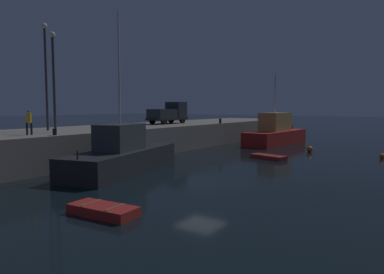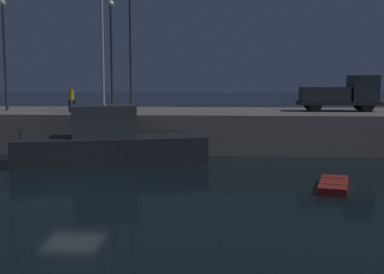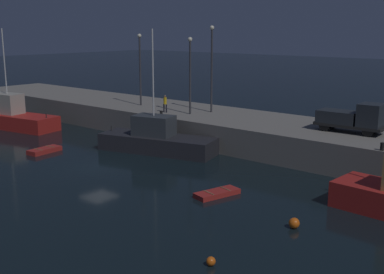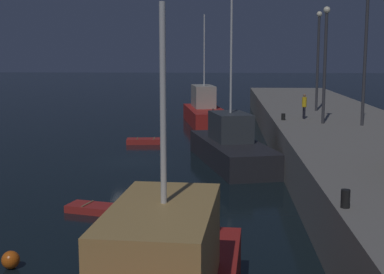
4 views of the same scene
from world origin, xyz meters
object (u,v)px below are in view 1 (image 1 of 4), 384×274
(utility_truck, at_px, (169,113))
(bollard_central, at_px, (220,121))
(fishing_boat_white, at_px, (123,155))
(rowboat_white_mid, at_px, (103,210))
(bollard_west, at_px, (55,132))
(mooring_buoy_near, at_px, (310,149))
(lamp_post_east, at_px, (54,74))
(lamp_post_central, at_px, (46,69))
(fishing_trawler_red, at_px, (276,133))
(dinghy_orange_near, at_px, (268,157))
(mooring_buoy_mid, at_px, (382,156))
(dockworker, at_px, (29,121))

(utility_truck, relative_size, bollard_central, 10.03)
(fishing_boat_white, height_order, rowboat_white_mid, fishing_boat_white)
(rowboat_white_mid, xyz_separation_m, bollard_west, (4.70, 10.31, 2.57))
(bollard_west, bearing_deg, mooring_buoy_near, -28.25)
(fishing_boat_white, relative_size, rowboat_white_mid, 3.60)
(fishing_boat_white, bearing_deg, lamp_post_east, 101.10)
(mooring_buoy_near, distance_m, lamp_post_central, 25.34)
(lamp_post_central, bearing_deg, bollard_central, -15.03)
(fishing_boat_white, height_order, utility_truck, fishing_boat_white)
(fishing_trawler_red, bearing_deg, bollard_central, 132.26)
(bollard_central, bearing_deg, fishing_trawler_red, -47.74)
(dinghy_orange_near, distance_m, bollard_west, 17.38)
(utility_truck, bearing_deg, lamp_post_east, -173.84)
(fishing_trawler_red, relative_size, utility_truck, 1.98)
(mooring_buoy_near, relative_size, bollard_west, 1.34)
(bollard_west, distance_m, bollard_central, 21.70)
(mooring_buoy_mid, height_order, dockworker, dockworker)
(fishing_trawler_red, xyz_separation_m, lamp_post_east, (-24.62, 7.87, 5.63))
(lamp_post_east, distance_m, lamp_post_central, 2.56)
(dinghy_orange_near, relative_size, bollard_west, 7.39)
(mooring_buoy_mid, bearing_deg, lamp_post_central, 127.92)
(mooring_buoy_near, height_order, mooring_buoy_mid, mooring_buoy_near)
(fishing_boat_white, bearing_deg, mooring_buoy_mid, -39.37)
(rowboat_white_mid, height_order, bollard_west, bollard_west)
(dinghy_orange_near, distance_m, lamp_post_east, 18.68)
(dockworker, bearing_deg, fishing_boat_white, -53.70)
(mooring_buoy_mid, bearing_deg, fishing_boat_white, 140.63)
(mooring_buoy_near, height_order, dockworker, dockworker)
(rowboat_white_mid, distance_m, mooring_buoy_near, 25.57)
(dinghy_orange_near, height_order, mooring_buoy_near, mooring_buoy_near)
(fishing_boat_white, bearing_deg, fishing_trawler_red, -4.52)
(dinghy_orange_near, bearing_deg, fishing_boat_white, 152.17)
(mooring_buoy_near, height_order, lamp_post_central, lamp_post_central)
(fishing_trawler_red, relative_size, lamp_post_central, 1.29)
(rowboat_white_mid, bearing_deg, fishing_trawler_red, 8.90)
(dinghy_orange_near, relative_size, mooring_buoy_near, 5.50)
(mooring_buoy_near, distance_m, utility_truck, 16.04)
(mooring_buoy_mid, bearing_deg, dinghy_orange_near, 125.61)
(fishing_trawler_red, relative_size, fishing_boat_white, 1.00)
(fishing_boat_white, distance_m, lamp_post_central, 10.56)
(utility_truck, bearing_deg, fishing_trawler_red, -48.12)
(fishing_trawler_red, distance_m, lamp_post_east, 26.46)
(fishing_boat_white, relative_size, lamp_post_central, 1.30)
(dinghy_orange_near, height_order, rowboat_white_mid, rowboat_white_mid)
(fishing_trawler_red, bearing_deg, bollard_west, 168.29)
(mooring_buoy_near, bearing_deg, fishing_trawler_red, 46.48)
(lamp_post_central, height_order, bollard_central, lamp_post_central)
(rowboat_white_mid, distance_m, bollard_west, 11.62)
(utility_truck, relative_size, bollard_west, 12.45)
(fishing_trawler_red, height_order, dinghy_orange_near, fishing_trawler_red)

